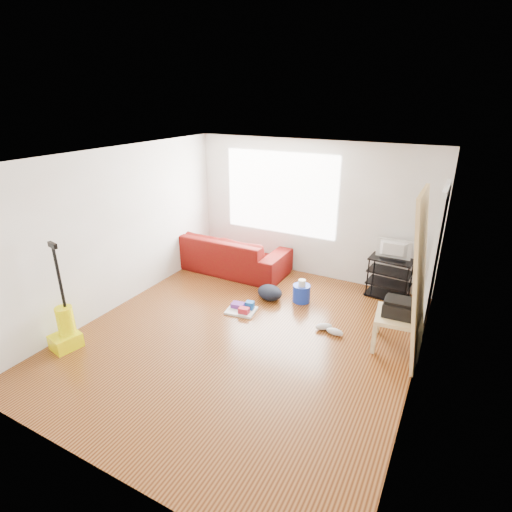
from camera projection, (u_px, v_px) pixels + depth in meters
The scene contains 13 objects.
room at pixel (252, 253), 5.30m from camera, with size 4.51×5.01×2.51m.
sofa at pixel (227, 268), 7.92m from camera, with size 2.44×0.95×0.71m, color #590408.
tv_stand at pixel (389, 278), 6.68m from camera, with size 0.73×0.45×0.70m.
tv at pixel (393, 250), 6.50m from camera, with size 0.56×0.07×0.32m, color black.
side_table at pixel (399, 320), 5.32m from camera, with size 0.66×0.66×0.49m.
printer at pixel (401, 308), 5.25m from camera, with size 0.45×0.35×0.23m.
bucket at pixel (301, 301), 6.67m from camera, with size 0.29×0.29×0.29m, color #132FB2.
toilet_paper at pixel (302, 291), 6.57m from camera, with size 0.12×0.12×0.11m, color silver.
cleaning_tray at pixel (242, 309), 6.33m from camera, with size 0.49×0.42×0.16m.
backpack at pixel (270, 299), 6.74m from camera, with size 0.44×0.35×0.24m, color black.
sneakers at pixel (329, 329), 5.77m from camera, with size 0.44×0.23×0.10m.
vacuum at pixel (65, 329), 5.37m from camera, with size 0.38×0.41×1.49m.
door_panel at pixel (407, 355), 5.28m from camera, with size 0.04×0.88×2.21m, color tan.
Camera 1 is at (2.43, -4.18, 3.20)m, focal length 28.00 mm.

